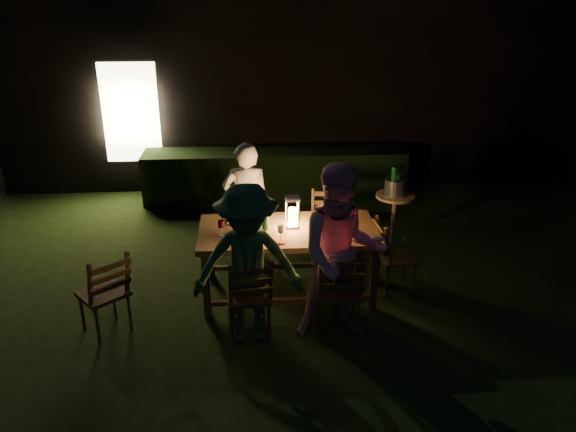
{
  "coord_description": "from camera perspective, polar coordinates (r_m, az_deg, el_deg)",
  "views": [
    {
      "loc": [
        -0.9,
        -4.94,
        3.32
      ],
      "look_at": [
        -0.49,
        0.9,
        0.86
      ],
      "focal_mm": 35.0,
      "sensor_mm": 36.0,
      "label": 1
    }
  ],
  "objects": [
    {
      "name": "person_house_side",
      "position": [
        6.89,
        -4.23,
        1.16
      ],
      "size": [
        0.57,
        0.38,
        1.57
      ],
      "primitive_type": "imported",
      "rotation": [
        0.0,
        0.0,
        3.15
      ],
      "color": "beige",
      "rests_on": "ground"
    },
    {
      "name": "plate_near_right",
      "position": [
        5.98,
        4.48,
        -1.97
      ],
      "size": [
        0.25,
        0.25,
        0.01
      ],
      "primitive_type": "cylinder",
      "color": "white",
      "rests_on": "dining_table"
    },
    {
      "name": "person_opp_right",
      "position": [
        5.41,
        5.44,
        -3.85
      ],
      "size": [
        0.88,
        0.68,
        1.8
      ],
      "primitive_type": "imported",
      "rotation": [
        0.0,
        0.0,
        0.0
      ],
      "color": "#E9A0B9",
      "rests_on": "ground"
    },
    {
      "name": "plate_far_left",
      "position": [
        6.32,
        -5.11,
        -0.58
      ],
      "size": [
        0.25,
        0.25,
        0.01
      ],
      "primitive_type": "cylinder",
      "color": "white",
      "rests_on": "dining_table"
    },
    {
      "name": "chair_far_left",
      "position": [
        7.04,
        -4.1,
        -2.79
      ],
      "size": [
        0.46,
        0.49,
        0.94
      ],
      "rotation": [
        0.0,
        0.0,
        3.05
      ],
      "color": "#52361B",
      "rests_on": "ground"
    },
    {
      "name": "chair_end",
      "position": [
        6.57,
        10.83,
        -5.25
      ],
      "size": [
        0.45,
        0.42,
        0.9
      ],
      "rotation": [
        0.0,
        0.0,
        -1.53
      ],
      "color": "#52361B",
      "rests_on": "ground"
    },
    {
      "name": "wineglass_e",
      "position": [
        5.82,
        -0.74,
        -1.75
      ],
      "size": [
        0.06,
        0.06,
        0.18
      ],
      "primitive_type": null,
      "color": "silver",
      "rests_on": "dining_table"
    },
    {
      "name": "chair_far_right",
      "position": [
        7.11,
        4.0,
        -2.53
      ],
      "size": [
        0.47,
        0.49,
        0.94
      ],
      "rotation": [
        0.0,
        0.0,
        3.03
      ],
      "color": "#52361B",
      "rests_on": "ground"
    },
    {
      "name": "dining_table",
      "position": [
        6.17,
        0.02,
        -1.99
      ],
      "size": [
        1.95,
        0.98,
        0.81
      ],
      "rotation": [
        0.0,
        0.0,
        0.0
      ],
      "color": "#52361B",
      "rests_on": "ground"
    },
    {
      "name": "side_table",
      "position": [
        7.61,
        10.81,
        1.56
      ],
      "size": [
        0.52,
        0.52,
        0.69
      ],
      "color": "olive",
      "rests_on": "ground"
    },
    {
      "name": "person_opp_left",
      "position": [
        5.38,
        -4.12,
        -4.98
      ],
      "size": [
        1.06,
        0.61,
        1.63
      ],
      "primitive_type": "imported",
      "rotation": [
        0.0,
        0.0,
        0.0
      ],
      "color": "#2F5E34",
      "rests_on": "ground"
    },
    {
      "name": "phone",
      "position": [
        5.85,
        -5.83,
        -2.65
      ],
      "size": [
        0.14,
        0.07,
        0.01
      ],
      "primitive_type": "cube",
      "color": "black",
      "rests_on": "dining_table"
    },
    {
      "name": "wineglass_c",
      "position": [
        5.87,
        3.14,
        -1.55
      ],
      "size": [
        0.06,
        0.06,
        0.18
      ],
      "primitive_type": null,
      "color": "#59070F",
      "rests_on": "dining_table"
    },
    {
      "name": "ice_bucket",
      "position": [
        7.55,
        10.92,
        2.92
      ],
      "size": [
        0.3,
        0.3,
        0.22
      ],
      "primitive_type": "cylinder",
      "color": "#A5A8AD",
      "rests_on": "side_table"
    },
    {
      "name": "lantern",
      "position": [
        6.12,
        0.45,
        0.24
      ],
      "size": [
        0.16,
        0.16,
        0.35
      ],
      "color": "white",
      "rests_on": "dining_table"
    },
    {
      "name": "wineglass_d",
      "position": [
        6.34,
        5.49,
        0.26
      ],
      "size": [
        0.06,
        0.06,
        0.18
      ],
      "primitive_type": null,
      "color": "#59070F",
      "rests_on": "dining_table"
    },
    {
      "name": "napkin_right",
      "position": [
        5.93,
        5.55,
        -2.27
      ],
      "size": [
        0.18,
        0.14,
        0.01
      ],
      "primitive_type": "cube",
      "color": "red",
      "rests_on": "dining_table"
    },
    {
      "name": "garden_envelope",
      "position": [
        11.26,
        0.56,
        13.9
      ],
      "size": [
        40.0,
        40.0,
        3.2
      ],
      "color": "black",
      "rests_on": "ground"
    },
    {
      "name": "plate_far_right",
      "position": [
        6.38,
        3.9,
        -0.32
      ],
      "size": [
        0.25,
        0.25,
        0.01
      ],
      "primitive_type": "cylinder",
      "color": "white",
      "rests_on": "dining_table"
    },
    {
      "name": "wineglass_a",
      "position": [
        6.34,
        -2.88,
        0.36
      ],
      "size": [
        0.06,
        0.06,
        0.18
      ],
      "primitive_type": null,
      "color": "#59070F",
      "rests_on": "dining_table"
    },
    {
      "name": "wineglass_b",
      "position": [
        5.98,
        -6.79,
        -1.21
      ],
      "size": [
        0.06,
        0.06,
        0.18
      ],
      "primitive_type": null,
      "color": "#59070F",
      "rests_on": "dining_table"
    },
    {
      "name": "bottle_bucket_a",
      "position": [
        7.48,
        10.65,
        3.17
      ],
      "size": [
        0.07,
        0.07,
        0.32
      ],
      "primitive_type": "cylinder",
      "color": "#0F471E",
      "rests_on": "side_table"
    },
    {
      "name": "chair_spare",
      "position": [
        6.0,
        -18.01,
        -8.76
      ],
      "size": [
        0.62,
        0.62,
        0.95
      ],
      "rotation": [
        0.0,
        0.0,
        0.69
      ],
      "color": "#52361B",
      "rests_on": "ground"
    },
    {
      "name": "chair_near_left",
      "position": [
        5.69,
        -3.95,
        -9.44
      ],
      "size": [
        0.48,
        0.51,
        0.95
      ],
      "rotation": [
        0.0,
        0.0,
        0.14
      ],
      "color": "#52361B",
      "rests_on": "ground"
    },
    {
      "name": "napkin_left",
      "position": [
        5.83,
        -1.22,
        -2.58
      ],
      "size": [
        0.18,
        0.14,
        0.01
      ],
      "primitive_type": "cube",
      "color": "red",
      "rests_on": "dining_table"
    },
    {
      "name": "plate_near_left",
      "position": [
        5.92,
        -5.14,
        -2.27
      ],
      "size": [
        0.25,
        0.25,
        0.01
      ],
      "primitive_type": "cylinder",
      "color": "white",
      "rests_on": "dining_table"
    },
    {
      "name": "chair_near_right",
      "position": [
        5.75,
        5.12,
        -8.95
      ],
      "size": [
        0.48,
        0.51,
        1.0
      ],
      "rotation": [
        0.0,
        0.0,
        -0.07
      ],
      "color": "#52361B",
      "rests_on": "ground"
    },
    {
      "name": "bottle_table",
      "position": [
        6.07,
        -2.34,
        -0.17
      ],
      "size": [
        0.07,
        0.07,
        0.28
      ],
      "primitive_type": "cylinder",
      "color": "#0F471E",
      "rests_on": "dining_table"
    },
    {
      "name": "bottle_bucket_b",
      "position": [
        7.58,
        11.24,
        3.38
      ],
      "size": [
        0.07,
        0.07,
        0.32
      ],
      "primitive_type": "cylinder",
      "color": "#0F471E",
      "rests_on": "side_table"
    }
  ]
}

